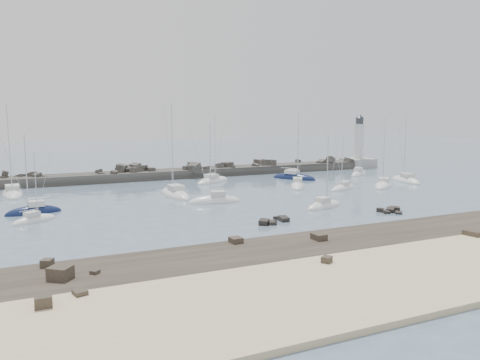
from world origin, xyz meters
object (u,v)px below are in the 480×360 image
object	(u,v)px
sailboat_5	(215,201)
sailboat_11	(383,186)
sailboat_4	(213,181)
sailboat_8	(294,178)
sailboat_9	(343,189)
sailboat_0	(34,221)
sailboat_3	(175,195)
sailboat_6	(297,186)
sailboat_1	(13,194)
sailboat_2	(34,212)
lighthouse	(358,155)
sailboat_10	(406,181)
sailboat_7	(324,206)
sailboat_12	(359,174)

from	to	relation	value
sailboat_5	sailboat_11	xyz separation A→B (m)	(35.76, 1.98, -0.02)
sailboat_4	sailboat_8	distance (m)	17.93
sailboat_9	sailboat_4	bearing A→B (deg)	134.71
sailboat_0	sailboat_3	size ratio (longest dim) A/B	0.59
sailboat_6	sailboat_1	bearing A→B (deg)	165.81
sailboat_11	sailboat_0	bearing A→B (deg)	-175.62
sailboat_1	sailboat_2	distance (m)	18.09
sailboat_1	sailboat_2	world-z (taller)	sailboat_1
lighthouse	sailboat_9	world-z (taller)	lighthouse
sailboat_10	sailboat_4	bearing A→B (deg)	156.49
sailboat_10	sailboat_11	distance (m)	9.24
sailboat_5	sailboat_11	size ratio (longest dim) A/B	0.94
sailboat_2	sailboat_10	bearing A→B (deg)	1.92
sailboat_6	sailboat_10	size ratio (longest dim) A/B	0.92
sailboat_0	sailboat_3	bearing A→B (deg)	26.84
sailboat_1	sailboat_2	bearing A→B (deg)	-80.14
sailboat_7	sailboat_12	distance (m)	40.32
sailboat_3	sailboat_12	distance (m)	47.29
sailboat_2	sailboat_10	size ratio (longest dim) A/B	0.82
sailboat_2	sailboat_3	bearing A→B (deg)	14.38
sailboat_6	sailboat_9	bearing A→B (deg)	-42.79
sailboat_8	sailboat_3	bearing A→B (deg)	-161.48
sailboat_5	sailboat_10	world-z (taller)	sailboat_10
sailboat_10	sailboat_12	world-z (taller)	sailboat_10
lighthouse	sailboat_10	size ratio (longest dim) A/B	0.98
sailboat_4	sailboat_3	bearing A→B (deg)	-133.24
sailboat_1	sailboat_11	distance (m)	67.76
sailboat_5	sailboat_9	bearing A→B (deg)	4.85
sailboat_1	sailboat_5	size ratio (longest dim) A/B	1.24
lighthouse	sailboat_12	distance (m)	17.29
sailboat_8	sailboat_12	xyz separation A→B (m)	(16.83, -0.71, 0.00)
sailboat_1	sailboat_4	world-z (taller)	sailboat_1
sailboat_4	sailboat_10	distance (m)	39.94
sailboat_3	sailboat_4	world-z (taller)	sailboat_3
sailboat_5	sailboat_10	xyz separation A→B (m)	(44.44, 5.15, -0.01)
sailboat_0	sailboat_3	world-z (taller)	sailboat_3
sailboat_0	sailboat_5	distance (m)	26.43
sailboat_4	sailboat_7	xyz separation A→B (m)	(5.68, -31.53, 0.01)
sailboat_8	sailboat_10	size ratio (longest dim) A/B	1.06
lighthouse	sailboat_4	distance (m)	46.23
sailboat_1	sailboat_12	world-z (taller)	sailboat_1
sailboat_4	sailboat_11	world-z (taller)	sailboat_4
sailboat_1	sailboat_2	xyz separation A→B (m)	(3.10, -17.83, 0.01)
sailboat_9	sailboat_11	xyz separation A→B (m)	(9.30, -0.27, -0.00)
sailboat_7	sailboat_9	size ratio (longest dim) A/B	1.08
sailboat_1	sailboat_12	xyz separation A→B (m)	(71.76, -2.92, 0.01)
sailboat_3	sailboat_8	world-z (taller)	sailboat_3
sailboat_2	sailboat_9	xyz separation A→B (m)	(52.76, -0.54, -0.02)
sailboat_2	sailboat_3	world-z (taller)	sailboat_3
sailboat_4	sailboat_12	xyz separation A→B (m)	(34.56, -3.39, 0.02)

